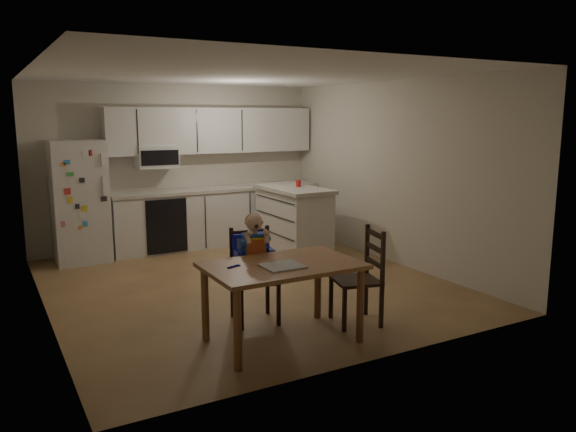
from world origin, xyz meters
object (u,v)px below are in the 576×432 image
(refrigerator, at_px, (79,201))
(dining_table, at_px, (282,274))
(red_cup, at_px, (298,184))
(chair_booster, at_px, (253,256))
(kitchen_island, at_px, (294,220))
(chair_side, at_px, (365,270))

(refrigerator, distance_m, dining_table, 4.08)
(refrigerator, xyz_separation_m, dining_table, (1.10, -3.92, -0.22))
(red_cup, distance_m, chair_booster, 2.96)
(kitchen_island, height_order, chair_booster, chair_booster)
(kitchen_island, xyz_separation_m, dining_table, (-1.77, -2.90, 0.13))
(refrigerator, bearing_deg, dining_table, -74.37)
(chair_side, bearing_deg, refrigerator, -138.41)
(dining_table, bearing_deg, refrigerator, 105.63)
(chair_booster, bearing_deg, chair_side, -22.07)
(red_cup, height_order, chair_booster, chair_booster)
(chair_booster, bearing_deg, kitchen_island, 62.49)
(refrigerator, height_order, chair_side, refrigerator)
(kitchen_island, xyz_separation_m, chair_side, (-0.83, -2.87, 0.04))
(refrigerator, height_order, kitchen_island, refrigerator)
(kitchen_island, bearing_deg, chair_side, -106.06)
(refrigerator, relative_size, chair_side, 1.79)
(refrigerator, height_order, chair_booster, refrigerator)
(red_cup, bearing_deg, chair_booster, -128.88)
(red_cup, distance_m, chair_side, 3.05)
(kitchen_island, height_order, red_cup, red_cup)
(refrigerator, distance_m, chair_booster, 3.49)
(refrigerator, bearing_deg, chair_side, -62.36)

